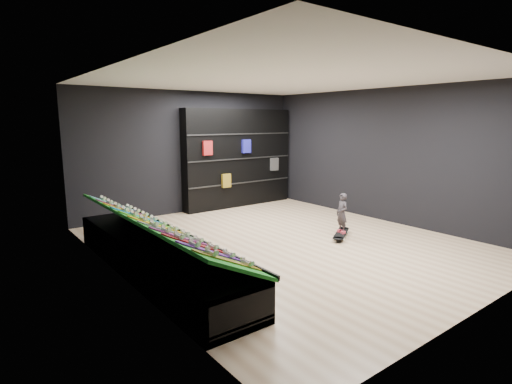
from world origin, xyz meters
TOP-DOWN VIEW (x-y plane):
  - floor at (0.00, 0.00)m, footprint 6.00×7.00m
  - ceiling at (0.00, 0.00)m, footprint 6.00×7.00m
  - wall_back at (0.00, 3.50)m, footprint 6.00×0.02m
  - wall_front at (0.00, -3.50)m, footprint 6.00×0.02m
  - wall_left at (-3.00, 0.00)m, footprint 0.02×7.00m
  - wall_right at (3.00, 0.00)m, footprint 0.02×7.00m
  - display_rack at (-2.55, 0.00)m, footprint 0.90×4.50m
  - turf_ramp at (-2.50, 0.00)m, footprint 0.92×4.50m
  - back_shelving at (1.29, 3.32)m, footprint 3.22×0.38m
  - floor_skateboard at (1.16, -0.40)m, footprint 0.95×0.71m
  - child at (1.16, -0.40)m, footprint 0.17×0.21m
  - display_board_0 at (-2.49, -1.90)m, footprint 0.93×0.22m
  - display_board_1 at (-2.49, -1.52)m, footprint 0.93×0.22m
  - display_board_2 at (-2.49, -1.14)m, footprint 0.93×0.22m
  - display_board_3 at (-2.49, -0.76)m, footprint 0.93×0.22m
  - display_board_4 at (-2.49, -0.38)m, footprint 0.93×0.22m
  - display_board_5 at (-2.49, 0.00)m, footprint 0.93×0.22m
  - display_board_6 at (-2.49, 0.38)m, footprint 0.93×0.22m
  - display_board_7 at (-2.49, 0.76)m, footprint 0.93×0.22m
  - display_board_8 at (-2.49, 1.14)m, footprint 0.93×0.22m
  - display_board_9 at (-2.49, 1.52)m, footprint 0.93×0.22m
  - display_board_10 at (-2.49, 1.90)m, footprint 0.93×0.22m

SIDE VIEW (x-z plane):
  - floor at x=0.00m, z-range -0.01..0.01m
  - floor_skateboard at x=1.16m, z-range 0.00..0.09m
  - display_rack at x=-2.55m, z-range 0.00..0.50m
  - child at x=1.16m, z-range 0.09..0.57m
  - turf_ramp at x=-2.50m, z-range 0.48..0.94m
  - display_board_0 at x=-2.49m, z-range 0.49..0.99m
  - display_board_1 at x=-2.49m, z-range 0.49..0.99m
  - display_board_2 at x=-2.49m, z-range 0.49..0.99m
  - display_board_3 at x=-2.49m, z-range 0.49..0.99m
  - display_board_4 at x=-2.49m, z-range 0.49..0.99m
  - display_board_5 at x=-2.49m, z-range 0.49..0.99m
  - display_board_6 at x=-2.49m, z-range 0.49..0.99m
  - display_board_7 at x=-2.49m, z-range 0.49..0.99m
  - display_board_8 at x=-2.49m, z-range 0.49..0.99m
  - display_board_9 at x=-2.49m, z-range 0.49..0.99m
  - display_board_10 at x=-2.49m, z-range 0.49..0.99m
  - back_shelving at x=1.29m, z-range 0.00..2.58m
  - wall_back at x=0.00m, z-range 0.00..3.00m
  - wall_front at x=0.00m, z-range 0.00..3.00m
  - wall_left at x=-3.00m, z-range 0.00..3.00m
  - wall_right at x=3.00m, z-range 0.00..3.00m
  - ceiling at x=0.00m, z-range 3.00..3.00m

